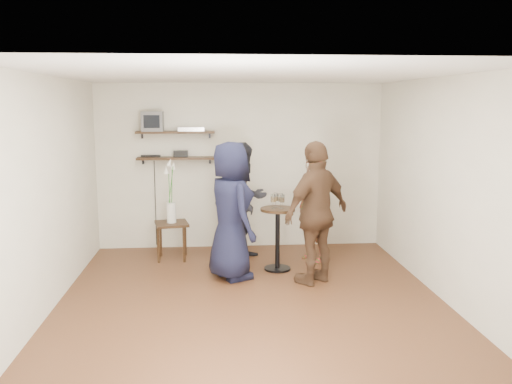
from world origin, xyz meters
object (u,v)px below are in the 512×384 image
(crt_monitor, at_px, (153,121))
(side_table, at_px, (172,229))
(person_dark, at_px, (243,201))
(person_navy, at_px, (231,211))
(drinks_table, at_px, (278,230))
(person_plaid, at_px, (315,208))
(dvd_deck, at_px, (191,129))
(person_brown, at_px, (317,213))
(radio, at_px, (181,154))

(crt_monitor, height_order, side_table, crt_monitor)
(person_dark, bearing_deg, person_navy, -141.52)
(person_dark, bearing_deg, drinks_table, -90.00)
(person_navy, bearing_deg, person_plaid, -84.85)
(person_navy, bearing_deg, crt_monitor, 12.93)
(dvd_deck, bearing_deg, side_table, -118.19)
(side_table, relative_size, person_brown, 0.30)
(dvd_deck, xyz_separation_m, side_table, (-0.29, -0.55, -1.44))
(radio, bearing_deg, person_brown, -44.41)
(person_brown, bearing_deg, dvd_deck, -83.79)
(crt_monitor, xyz_separation_m, dvd_deck, (0.58, 0.00, -0.12))
(drinks_table, xyz_separation_m, person_navy, (-0.66, -0.30, 0.34))
(radio, relative_size, person_navy, 0.12)
(person_dark, distance_m, person_navy, 0.90)
(side_table, distance_m, person_brown, 2.32)
(crt_monitor, relative_size, radio, 1.45)
(radio, distance_m, person_navy, 1.76)
(radio, height_order, drinks_table, radio)
(dvd_deck, height_order, drinks_table, dvd_deck)
(crt_monitor, xyz_separation_m, person_plaid, (2.38, -0.78, -1.24))
(drinks_table, relative_size, person_navy, 0.48)
(person_plaid, distance_m, person_navy, 1.44)
(drinks_table, bearing_deg, person_dark, 127.44)
(dvd_deck, relative_size, side_table, 0.72)
(side_table, relative_size, person_navy, 0.31)
(crt_monitor, xyz_separation_m, person_brown, (2.22, -1.76, -1.10))
(radio, relative_size, drinks_table, 0.25)
(dvd_deck, relative_size, person_dark, 0.23)
(side_table, xyz_separation_m, person_plaid, (2.09, -0.23, 0.32))
(side_table, height_order, person_navy, person_navy)
(dvd_deck, distance_m, drinks_table, 2.16)
(crt_monitor, relative_size, person_dark, 0.18)
(person_dark, relative_size, person_navy, 0.96)
(dvd_deck, distance_m, person_dark, 1.42)
(crt_monitor, relative_size, person_brown, 0.17)
(person_plaid, xyz_separation_m, person_brown, (-0.16, -0.99, 0.13))
(radio, bearing_deg, crt_monitor, 180.00)
(person_brown, bearing_deg, drinks_table, -90.00)
(radio, height_order, person_dark, person_dark)
(drinks_table, distance_m, person_navy, 0.80)
(drinks_table, bearing_deg, person_brown, -53.42)
(side_table, bearing_deg, person_brown, -32.32)
(crt_monitor, distance_m, person_navy, 2.17)
(radio, bearing_deg, person_plaid, -21.56)
(dvd_deck, height_order, person_dark, dvd_deck)
(dvd_deck, distance_m, person_navy, 1.87)
(drinks_table, height_order, person_brown, person_brown)
(person_plaid, xyz_separation_m, person_dark, (-1.03, 0.16, 0.09))
(side_table, bearing_deg, drinks_table, -23.16)
(side_table, height_order, person_brown, person_brown)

